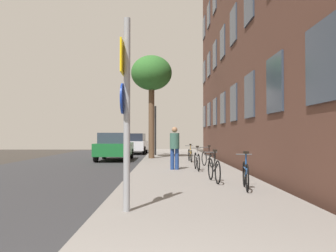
% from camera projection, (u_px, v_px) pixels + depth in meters
% --- Properties ---
extents(ground_plane, '(41.80, 41.80, 0.00)m').
position_uv_depth(ground_plane, '(108.00, 167.00, 17.14)').
color(ground_plane, '#332D28').
extents(road_asphalt, '(7.00, 38.00, 0.01)m').
position_uv_depth(road_asphalt, '(63.00, 167.00, 17.12)').
color(road_asphalt, '#2D2D30').
rests_on(road_asphalt, ground).
extents(sidewalk, '(4.20, 38.00, 0.12)m').
position_uv_depth(sidewalk, '(183.00, 166.00, 17.17)').
color(sidewalk, gray).
rests_on(sidewalk, ground).
extents(building_facade, '(0.56, 27.00, 15.32)m').
position_uv_depth(building_facade, '(239.00, 1.00, 16.89)').
color(building_facade, '#513328').
rests_on(building_facade, ground).
extents(sign_post, '(0.15, 0.60, 3.52)m').
position_uv_depth(sign_post, '(126.00, 103.00, 6.64)').
color(sign_post, gray).
rests_on(sign_post, sidewalk).
extents(traffic_light, '(0.43, 0.24, 3.40)m').
position_uv_depth(traffic_light, '(154.00, 121.00, 25.41)').
color(traffic_light, black).
rests_on(traffic_light, sidewalk).
extents(tree_near, '(2.45, 2.45, 6.16)m').
position_uv_depth(tree_near, '(152.00, 75.00, 21.97)').
color(tree_near, brown).
rests_on(tree_near, sidewalk).
extents(bicycle_0, '(0.42, 1.63, 0.97)m').
position_uv_depth(bicycle_0, '(246.00, 174.00, 9.30)').
color(bicycle_0, black).
rests_on(bicycle_0, sidewalk).
extents(bicycle_1, '(0.42, 1.64, 0.96)m').
position_uv_depth(bicycle_1, '(214.00, 169.00, 10.76)').
color(bicycle_1, black).
rests_on(bicycle_1, sidewalk).
extents(bicycle_2, '(0.42, 1.73, 0.96)m').
position_uv_depth(bicycle_2, '(197.00, 161.00, 14.35)').
color(bicycle_2, black).
rests_on(bicycle_2, sidewalk).
extents(bicycle_3, '(0.52, 1.67, 0.94)m').
position_uv_depth(bicycle_3, '(208.00, 158.00, 15.98)').
color(bicycle_3, black).
rests_on(bicycle_3, sidewalk).
extents(bicycle_4, '(0.42, 1.70, 0.92)m').
position_uv_depth(bicycle_4, '(190.00, 155.00, 19.04)').
color(bicycle_4, black).
rests_on(bicycle_4, sidewalk).
extents(pedestrian_0, '(0.51, 0.51, 1.71)m').
position_uv_depth(pedestrian_0, '(175.00, 145.00, 14.65)').
color(pedestrian_0, navy).
rests_on(pedestrian_0, sidewalk).
extents(car_0, '(1.93, 4.42, 1.62)m').
position_uv_depth(car_0, '(115.00, 146.00, 21.62)').
color(car_0, '#19662D').
rests_on(car_0, road_asphalt).
extents(car_1, '(1.91, 4.56, 1.62)m').
position_uv_depth(car_1, '(135.00, 143.00, 29.20)').
color(car_1, silver).
rests_on(car_1, road_asphalt).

